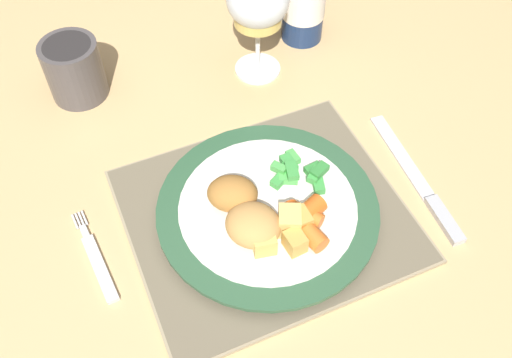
{
  "coord_description": "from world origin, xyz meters",
  "views": [
    {
      "loc": [
        -0.16,
        -0.51,
        1.32
      ],
      "look_at": [
        0.01,
        -0.12,
        0.78
      ],
      "focal_mm": 40.0,
      "sensor_mm": 36.0,
      "label": 1
    }
  ],
  "objects_px": {
    "drinking_cup": "(74,69)",
    "table_knife": "(422,186)",
    "dinner_plate": "(268,211)",
    "wine_glass": "(258,4)",
    "dining_table": "(217,176)",
    "fork": "(97,261)"
  },
  "relations": [
    {
      "from": "dinner_plate",
      "to": "table_knife",
      "type": "distance_m",
      "value": 0.2
    },
    {
      "from": "fork",
      "to": "wine_glass",
      "type": "relative_size",
      "value": 0.84
    },
    {
      "from": "dinner_plate",
      "to": "wine_glass",
      "type": "bearing_deg",
      "value": 68.81
    },
    {
      "from": "dinner_plate",
      "to": "drinking_cup",
      "type": "relative_size",
      "value": 3.09
    },
    {
      "from": "dinner_plate",
      "to": "table_knife",
      "type": "relative_size",
      "value": 1.22
    },
    {
      "from": "dinner_plate",
      "to": "fork",
      "type": "height_order",
      "value": "dinner_plate"
    },
    {
      "from": "wine_glass",
      "to": "fork",
      "type": "bearing_deg",
      "value": -142.8
    },
    {
      "from": "dinner_plate",
      "to": "table_knife",
      "type": "height_order",
      "value": "dinner_plate"
    },
    {
      "from": "table_knife",
      "to": "drinking_cup",
      "type": "height_order",
      "value": "drinking_cup"
    },
    {
      "from": "fork",
      "to": "dinner_plate",
      "type": "bearing_deg",
      "value": -6.31
    },
    {
      "from": "dinner_plate",
      "to": "fork",
      "type": "xyz_separation_m",
      "value": [
        -0.21,
        0.02,
        -0.01
      ]
    },
    {
      "from": "dining_table",
      "to": "table_knife",
      "type": "bearing_deg",
      "value": -42.52
    },
    {
      "from": "dining_table",
      "to": "fork",
      "type": "bearing_deg",
      "value": -145.43
    },
    {
      "from": "drinking_cup",
      "to": "table_knife",
      "type": "bearing_deg",
      "value": -44.15
    },
    {
      "from": "dining_table",
      "to": "fork",
      "type": "relative_size",
      "value": 9.24
    },
    {
      "from": "dining_table",
      "to": "table_knife",
      "type": "distance_m",
      "value": 0.3
    },
    {
      "from": "table_knife",
      "to": "wine_glass",
      "type": "bearing_deg",
      "value": 109.27
    },
    {
      "from": "drinking_cup",
      "to": "fork",
      "type": "bearing_deg",
      "value": -99.42
    },
    {
      "from": "dining_table",
      "to": "table_knife",
      "type": "relative_size",
      "value": 5.65
    },
    {
      "from": "fork",
      "to": "table_knife",
      "type": "bearing_deg",
      "value": -8.22
    },
    {
      "from": "dining_table",
      "to": "wine_glass",
      "type": "relative_size",
      "value": 7.72
    },
    {
      "from": "fork",
      "to": "dining_table",
      "type": "bearing_deg",
      "value": 34.57
    }
  ]
}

